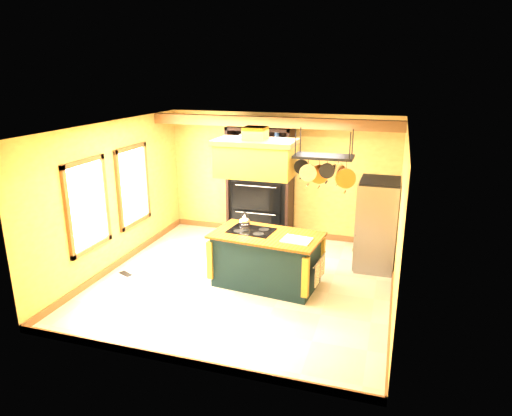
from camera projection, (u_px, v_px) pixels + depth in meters
The scene contains 15 objects.
floor at pixel (244, 281), 8.01m from camera, with size 5.00×5.00×0.00m, color beige.
ceiling at pixel (243, 126), 7.23m from camera, with size 5.00×5.00×0.00m, color white.
wall_back at pixel (281, 176), 9.90m from camera, with size 5.00×0.02×2.70m, color #E6AE54.
wall_front at pixel (175, 267), 5.34m from camera, with size 5.00×0.02×2.70m, color #E6AE54.
wall_left at pixel (114, 196), 8.33m from camera, with size 0.02×5.00×2.70m, color #E6AE54.
wall_right at pixel (400, 222), 6.91m from camera, with size 0.02×5.00×2.70m, color #E6AE54.
ceiling_beam at pixel (271, 122), 8.81m from camera, with size 5.00×0.15×0.20m, color brown.
window_near at pixel (88, 205), 7.58m from camera, with size 0.06×1.06×1.56m.
window_far at pixel (134, 186), 8.85m from camera, with size 0.06×1.06×1.56m.
kitchen_island at pixel (266, 259), 7.77m from camera, with size 1.92×1.20×1.11m.
range_hood at pixel (255, 156), 7.32m from camera, with size 1.30×0.74×0.80m.
pot_rack at pixel (324, 165), 7.02m from camera, with size 0.99×0.45×0.87m.
refrigerator at pixel (376, 226), 8.38m from camera, with size 0.72×0.84×1.64m.
hutch at pixel (261, 196), 9.89m from camera, with size 1.37×0.62×2.43m.
floor_register at pixel (126, 274), 8.29m from camera, with size 0.28×0.12×0.01m, color black.
Camera 1 is at (2.36, -6.90, 3.56)m, focal length 32.00 mm.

